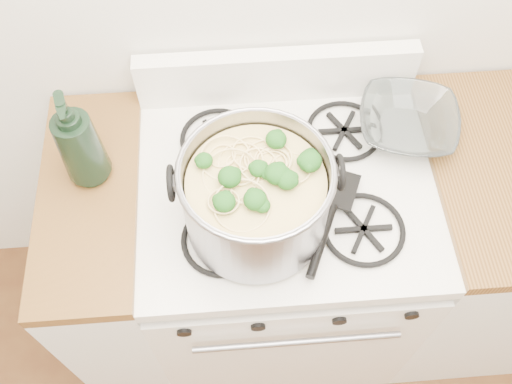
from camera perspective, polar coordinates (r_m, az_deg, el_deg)
name	(u,v)px	position (r m, az deg, el deg)	size (l,w,h in m)	color
gas_range	(280,261)	(1.87, 2.46, -6.87)	(0.76, 0.66, 0.92)	white
counter_left	(123,268)	(1.88, -13.14, -7.37)	(0.25, 0.65, 0.92)	silver
stock_pot	(256,198)	(1.29, 0.00, -0.58)	(0.37, 0.34, 0.23)	gray
spatula	(339,187)	(1.43, 8.30, 0.48)	(0.29, 0.31, 0.02)	black
glass_bowl	(406,127)	(1.57, 14.78, 6.35)	(0.10, 0.10, 0.03)	white
bottle	(77,139)	(1.40, -17.48, 5.06)	(0.11, 0.11, 0.29)	black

